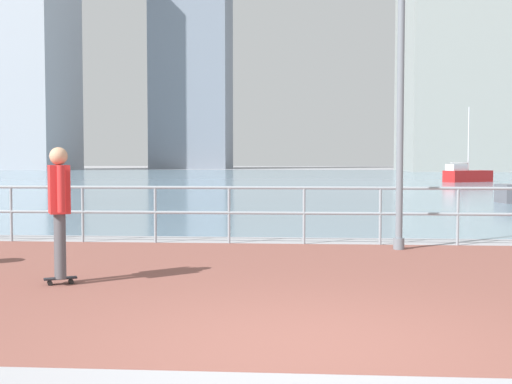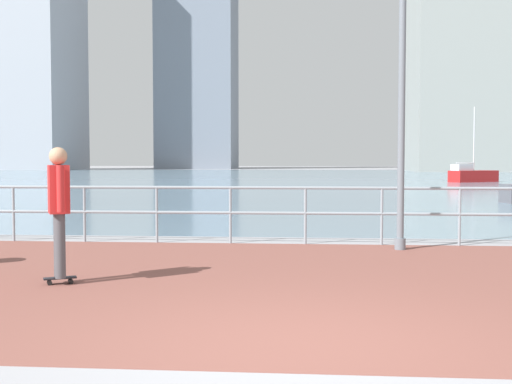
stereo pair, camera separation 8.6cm
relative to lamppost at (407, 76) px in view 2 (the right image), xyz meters
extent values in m
plane|color=#9E9EA3|center=(-1.76, 33.91, -3.02)|extent=(220.00, 220.00, 0.00)
cube|color=brown|center=(-1.76, -3.13, -3.02)|extent=(28.00, 7.23, 0.01)
cube|color=#6B899E|center=(-1.76, 45.48, -3.02)|extent=(180.00, 88.00, 0.00)
cylinder|color=#8C99A3|center=(-7.36, 0.48, -2.50)|extent=(0.05, 0.05, 1.05)
cylinder|color=#8C99A3|center=(-5.96, 0.48, -2.50)|extent=(0.05, 0.05, 1.05)
cylinder|color=#8C99A3|center=(-4.56, 0.48, -2.50)|extent=(0.05, 0.05, 1.05)
cylinder|color=#8C99A3|center=(-3.16, 0.48, -2.50)|extent=(0.05, 0.05, 1.05)
cylinder|color=#8C99A3|center=(-1.76, 0.48, -2.50)|extent=(0.05, 0.05, 1.05)
cylinder|color=#8C99A3|center=(-0.36, 0.48, -2.50)|extent=(0.05, 0.05, 1.05)
cylinder|color=#8C99A3|center=(1.04, 0.48, -2.50)|extent=(0.05, 0.05, 1.05)
cylinder|color=#8C99A3|center=(-1.76, 0.48, -1.97)|extent=(25.20, 0.06, 0.06)
cylinder|color=#8C99A3|center=(-1.76, 0.48, -2.45)|extent=(25.20, 0.06, 0.06)
cylinder|color=slate|center=(-0.11, -0.12, -2.92)|extent=(0.19, 0.19, 0.20)
cylinder|color=slate|center=(-0.11, -0.12, -0.59)|extent=(0.12, 0.12, 4.87)
cylinder|color=black|center=(-4.93, -3.70, -2.99)|extent=(0.07, 0.05, 0.06)
cylinder|color=black|center=(-4.96, -3.63, -2.99)|extent=(0.07, 0.05, 0.06)
cylinder|color=black|center=(-4.70, -3.58, -2.99)|extent=(0.07, 0.05, 0.06)
cylinder|color=black|center=(-4.73, -3.51, -2.99)|extent=(0.07, 0.05, 0.06)
cube|color=black|center=(-4.83, -3.60, -2.94)|extent=(0.41, 0.28, 0.02)
cylinder|color=#4C4C51|center=(-4.80, -3.68, -2.53)|extent=(0.17, 0.17, 0.81)
cylinder|color=#4C4C51|center=(-4.87, -3.53, -2.53)|extent=(0.17, 0.17, 0.81)
cube|color=red|center=(-4.83, -3.60, -1.82)|extent=(0.37, 0.41, 0.60)
cylinder|color=red|center=(-4.73, -3.81, -1.81)|extent=(0.12, 0.12, 0.57)
cylinder|color=red|center=(-4.93, -3.40, -1.81)|extent=(0.12, 0.12, 0.57)
sphere|color=tan|center=(-4.83, -3.60, -1.41)|extent=(0.22, 0.22, 0.22)
cube|color=#B21E1E|center=(10.00, 34.80, -2.62)|extent=(3.80, 3.01, 0.81)
cube|color=silver|center=(9.05, 34.19, -1.99)|extent=(1.58, 1.42, 0.45)
cylinder|color=silver|center=(10.00, 34.80, 0.03)|extent=(0.09, 0.09, 4.48)
cylinder|color=silver|center=(9.30, 34.35, -1.68)|extent=(1.47, 0.97, 0.07)
cube|color=slate|center=(-20.68, 99.33, 16.54)|extent=(12.93, 12.13, 39.13)
cube|color=#939993|center=(20.88, 78.51, 13.94)|extent=(17.25, 16.91, 33.92)
cube|color=#A3A8B2|center=(-43.84, 86.74, 18.72)|extent=(10.65, 16.01, 43.47)
camera|label=1|loc=(-1.82, -11.37, -1.45)|focal=44.89mm
camera|label=2|loc=(-1.74, -11.36, -1.45)|focal=44.89mm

